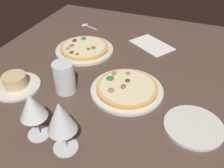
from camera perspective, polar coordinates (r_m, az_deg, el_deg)
dining_table at (r=88.74cm, az=-3.45°, el=-2.44°), size 150.00×110.00×4.00cm
pizza_main at (r=86.26cm, az=3.52°, el=-1.08°), size 26.03×26.03×3.36cm
pizza_side at (r=111.15cm, az=-6.54°, el=8.33°), size 26.14×26.14×3.35cm
ramekin_on_saucer at (r=94.23cm, az=-21.83°, el=0.21°), size 17.36×17.36×5.25cm
wine_glass_far at (r=61.97cm, az=-12.03°, el=-7.96°), size 7.89×7.89×16.67cm
wine_glass_near at (r=67.98cm, az=-18.40°, el=-5.23°), size 7.58×7.58×15.24cm
water_glass at (r=85.75cm, az=-11.13°, el=1.21°), size 7.51×7.51×11.35cm
side_plate at (r=77.81cm, az=18.71°, el=-9.45°), size 18.05×18.05×0.90cm
paper_menu at (r=117.09cm, az=9.38°, el=9.09°), size 20.96×22.99×0.30cm
spoon at (r=135.34cm, az=-6.05°, el=13.55°), size 5.57×10.47×1.00cm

